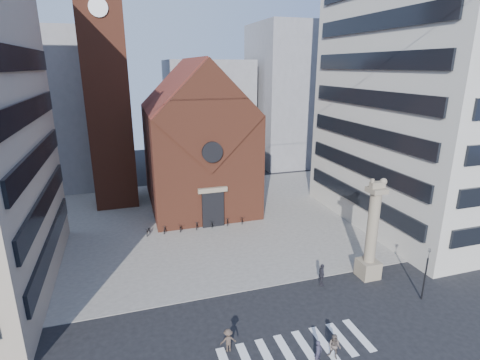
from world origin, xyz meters
name	(u,v)px	position (x,y,z in m)	size (l,w,h in m)	color
ground	(270,322)	(0.00, 0.00, 0.00)	(120.00, 120.00, 0.00)	black
piazza	(209,219)	(0.00, 19.00, 0.03)	(46.00, 30.00, 0.05)	#9A958C
zebra_crossing	(296,350)	(0.55, -3.00, 0.01)	(10.20, 3.20, 0.01)	white
church	(197,142)	(0.00, 25.04, 7.98)	(12.00, 16.65, 18.00)	brown
campanile	(106,77)	(-10.00, 28.00, 15.74)	(5.50, 5.50, 31.20)	brown
building_right	(444,76)	(24.00, 12.00, 16.00)	(18.00, 22.00, 32.00)	#B6B1A5
bg_block_left	(38,110)	(-20.00, 40.00, 11.00)	(16.00, 14.00, 22.00)	gray
bg_block_mid	(208,113)	(6.00, 45.00, 9.00)	(14.00, 12.00, 18.00)	gray
bg_block_right	(298,95)	(22.00, 42.00, 12.00)	(16.00, 14.00, 24.00)	gray
lion_column	(371,239)	(10.01, 3.00, 3.46)	(1.63, 1.60, 8.68)	gray
traffic_light	(426,273)	(12.00, -1.00, 2.29)	(0.13, 0.16, 4.30)	black
pedestrian_0	(318,352)	(1.31, -4.34, 0.77)	(0.56, 0.37, 1.53)	#2F2C3E
pedestrian_1	(334,347)	(2.44, -4.27, 0.81)	(0.79, 0.62, 1.63)	#5B4F49
pedestrian_2	(322,275)	(5.63, 3.00, 0.95)	(1.11, 0.46, 1.89)	#2C2A33
pedestrian_3	(228,340)	(-3.52, -1.76, 0.78)	(1.00, 0.58, 1.55)	#41342B
scooter_0	(148,231)	(-7.00, 16.87, 0.46)	(0.55, 1.57, 0.83)	black
scooter_1	(165,228)	(-5.28, 16.87, 0.51)	(0.43, 1.53, 0.92)	black
scooter_2	(181,227)	(-3.56, 16.87, 0.46)	(0.55, 1.57, 0.83)	black
scooter_3	(197,224)	(-1.84, 16.87, 0.51)	(0.43, 1.53, 0.92)	black
scooter_4	(212,223)	(-0.11, 16.87, 0.46)	(0.55, 1.57, 0.83)	black
scooter_5	(227,221)	(1.61, 16.87, 0.51)	(0.43, 1.53, 0.92)	black
scooter_6	(242,219)	(3.33, 16.87, 0.46)	(0.55, 1.57, 0.83)	black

